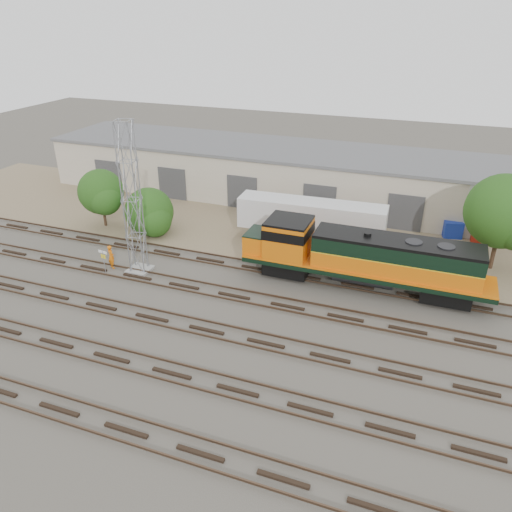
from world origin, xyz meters
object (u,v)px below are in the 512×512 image
(signal_tower, at_px, (132,203))
(worker, at_px, (111,257))
(locomotive, at_px, (361,257))
(semi_trailer, at_px, (315,218))

(signal_tower, relative_size, worker, 6.01)
(locomotive, relative_size, worker, 9.25)
(worker, xyz_separation_m, semi_trailer, (13.75, 9.94, 1.46))
(locomotive, height_order, semi_trailer, locomotive)
(locomotive, relative_size, semi_trailer, 1.41)
(worker, height_order, semi_trailer, semi_trailer)
(signal_tower, xyz_separation_m, worker, (-2.31, -0.32, -4.68))
(locomotive, xyz_separation_m, worker, (-18.73, -3.79, -1.49))
(signal_tower, relative_size, semi_trailer, 0.92)
(locomotive, bearing_deg, semi_trailer, 129.02)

